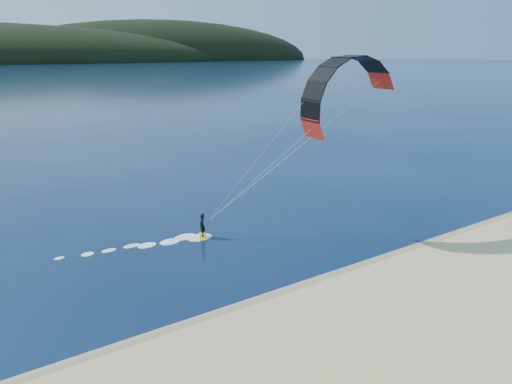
% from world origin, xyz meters
% --- Properties ---
extents(ground, '(1800.00, 1800.00, 0.00)m').
position_xyz_m(ground, '(0.00, 0.00, 0.00)').
color(ground, '#061531').
rests_on(ground, ground).
extents(wet_sand, '(220.00, 2.50, 0.10)m').
position_xyz_m(wet_sand, '(0.00, 4.50, 0.05)').
color(wet_sand, '#917754').
rests_on(wet_sand, ground).
extents(headland, '(1200.00, 310.00, 140.00)m').
position_xyz_m(headland, '(0.63, 745.28, 0.00)').
color(headland, black).
rests_on(headland, ground).
extents(kitesurfer_near, '(25.83, 6.98, 14.81)m').
position_xyz_m(kitesurfer_near, '(13.00, 11.52, 9.58)').
color(kitesurfer_near, gold).
rests_on(kitesurfer_near, ground).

